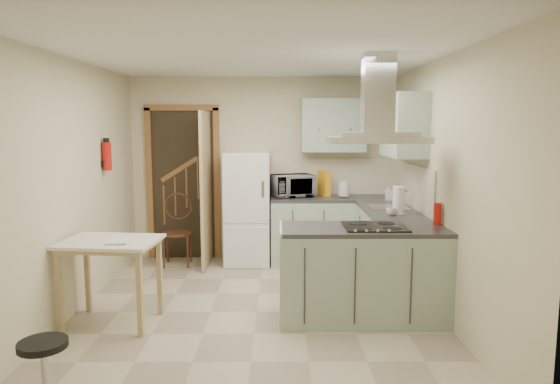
{
  "coord_description": "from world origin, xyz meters",
  "views": [
    {
      "loc": [
        0.22,
        -4.79,
        1.85
      ],
      "look_at": [
        0.23,
        0.45,
        1.15
      ],
      "focal_mm": 32.0,
      "sensor_mm": 36.0,
      "label": 1
    }
  ],
  "objects_px": {
    "fridge": "(247,208)",
    "stool": "(45,371)",
    "drop_leaf_table": "(112,282)",
    "bentwood_chair": "(177,233)",
    "extractor_hood": "(377,140)",
    "peninsula": "(363,273)",
    "microwave": "(293,186)"
  },
  "relations": [
    {
      "from": "bentwood_chair",
      "to": "microwave",
      "type": "height_order",
      "value": "microwave"
    },
    {
      "from": "fridge",
      "to": "stool",
      "type": "distance_m",
      "value": 3.66
    },
    {
      "from": "fridge",
      "to": "peninsula",
      "type": "bearing_deg",
      "value": -58.26
    },
    {
      "from": "fridge",
      "to": "microwave",
      "type": "distance_m",
      "value": 0.68
    },
    {
      "from": "extractor_hood",
      "to": "bentwood_chair",
      "type": "relative_size",
      "value": 1.04
    },
    {
      "from": "stool",
      "to": "bentwood_chair",
      "type": "bearing_deg",
      "value": 86.15
    },
    {
      "from": "peninsula",
      "to": "stool",
      "type": "bearing_deg",
      "value": -148.49
    },
    {
      "from": "peninsula",
      "to": "stool",
      "type": "relative_size",
      "value": 3.58
    },
    {
      "from": "fridge",
      "to": "bentwood_chair",
      "type": "height_order",
      "value": "fridge"
    },
    {
      "from": "extractor_hood",
      "to": "stool",
      "type": "relative_size",
      "value": 2.08
    },
    {
      "from": "drop_leaf_table",
      "to": "bentwood_chair",
      "type": "height_order",
      "value": "bentwood_chair"
    },
    {
      "from": "stool",
      "to": "extractor_hood",
      "type": "bearing_deg",
      "value": 30.46
    },
    {
      "from": "drop_leaf_table",
      "to": "bentwood_chair",
      "type": "xyz_separation_m",
      "value": [
        0.21,
        1.97,
        0.03
      ]
    },
    {
      "from": "peninsula",
      "to": "bentwood_chair",
      "type": "distance_m",
      "value": 2.85
    },
    {
      "from": "drop_leaf_table",
      "to": "microwave",
      "type": "distance_m",
      "value": 2.83
    },
    {
      "from": "peninsula",
      "to": "microwave",
      "type": "xyz_separation_m",
      "value": [
        -0.62,
        2.02,
        0.6
      ]
    },
    {
      "from": "extractor_hood",
      "to": "microwave",
      "type": "relative_size",
      "value": 1.68
    },
    {
      "from": "peninsula",
      "to": "extractor_hood",
      "type": "bearing_deg",
      "value": 0.0
    },
    {
      "from": "extractor_hood",
      "to": "drop_leaf_table",
      "type": "bearing_deg",
      "value": -177.41
    },
    {
      "from": "microwave",
      "to": "extractor_hood",
      "type": "bearing_deg",
      "value": -89.99
    },
    {
      "from": "peninsula",
      "to": "microwave",
      "type": "relative_size",
      "value": 2.89
    },
    {
      "from": "fridge",
      "to": "bentwood_chair",
      "type": "relative_size",
      "value": 1.73
    },
    {
      "from": "fridge",
      "to": "extractor_hood",
      "type": "bearing_deg",
      "value": -56.21
    },
    {
      "from": "drop_leaf_table",
      "to": "stool",
      "type": "relative_size",
      "value": 1.98
    },
    {
      "from": "bentwood_chair",
      "to": "stool",
      "type": "relative_size",
      "value": 2.0
    },
    {
      "from": "stool",
      "to": "fridge",
      "type": "bearing_deg",
      "value": 71.47
    },
    {
      "from": "stool",
      "to": "microwave",
      "type": "bearing_deg",
      "value": 63.17
    },
    {
      "from": "extractor_hood",
      "to": "microwave",
      "type": "bearing_deg",
      "value": 109.54
    },
    {
      "from": "extractor_hood",
      "to": "stool",
      "type": "distance_m",
      "value": 3.24
    },
    {
      "from": "drop_leaf_table",
      "to": "bentwood_chair",
      "type": "distance_m",
      "value": 1.99
    },
    {
      "from": "microwave",
      "to": "fridge",
      "type": "bearing_deg",
      "value": 164.45
    },
    {
      "from": "fridge",
      "to": "extractor_hood",
      "type": "height_order",
      "value": "extractor_hood"
    }
  ]
}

